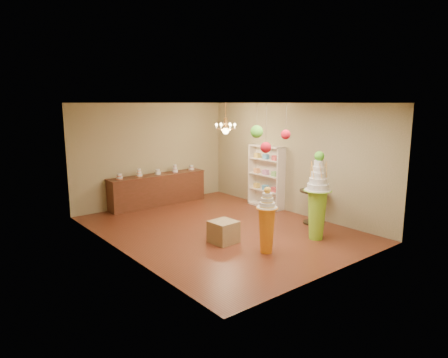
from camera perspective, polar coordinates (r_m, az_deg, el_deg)
floor at (r=9.73m, az=-0.56°, el=-7.13°), size 6.50×6.50×0.00m
ceiling at (r=9.26m, az=-0.60°, el=10.83°), size 6.50×6.50×0.00m
wall_back at (r=12.07m, az=-10.20°, el=3.53°), size 5.00×0.04×3.00m
wall_front at (r=7.16m, az=15.76°, el=-1.70°), size 5.00×0.04×3.00m
wall_left at (r=8.10m, az=-14.61°, el=-0.22°), size 0.04×6.50×3.00m
wall_right at (r=11.09m, az=9.63°, el=2.91°), size 0.04×6.50×3.00m
pedestal_green at (r=9.06m, az=13.17°, el=-3.41°), size 0.71×0.71×1.98m
pedestal_orange at (r=8.14m, az=6.12°, el=-6.55°), size 0.49×0.49×1.37m
burlap_riser at (r=8.76m, az=-0.08°, el=-7.54°), size 0.56×0.56×0.48m
sideboard at (r=12.00m, az=-9.39°, el=-1.44°), size 3.04×0.54×1.16m
shelving_unit at (r=11.61m, az=6.05°, el=0.36°), size 0.33×1.20×1.80m
round_table at (r=10.26m, az=12.57°, el=-3.21°), size 0.76×0.76×0.86m
vase at (r=10.17m, az=12.66°, el=-1.08°), size 0.18×0.18×0.17m
pom_red_left at (r=8.06m, az=5.99°, el=4.52°), size 0.22×0.22×0.99m
pom_green_mid at (r=8.36m, az=4.69°, el=6.76°), size 0.26×0.26×0.72m
pom_red_right at (r=8.23m, az=8.80°, el=6.31°), size 0.20×0.20×0.73m
chandelier at (r=10.92m, az=0.23°, el=7.17°), size 0.76×0.76×0.85m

